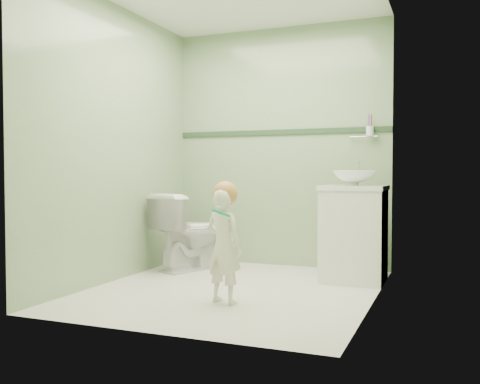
% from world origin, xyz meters
% --- Properties ---
extents(ground, '(2.50, 2.50, 0.00)m').
position_xyz_m(ground, '(0.00, 0.00, 0.00)').
color(ground, silver).
rests_on(ground, ground).
extents(room_shell, '(2.50, 2.54, 2.40)m').
position_xyz_m(room_shell, '(0.00, 0.00, 1.20)').
color(room_shell, '#80AE7B').
rests_on(room_shell, ground).
extents(trim_stripe, '(2.20, 0.02, 0.05)m').
position_xyz_m(trim_stripe, '(0.00, 1.24, 1.35)').
color(trim_stripe, '#294329').
rests_on(trim_stripe, room_shell).
extents(vanity, '(0.52, 0.50, 0.80)m').
position_xyz_m(vanity, '(0.84, 0.70, 0.40)').
color(vanity, silver).
rests_on(vanity, ground).
extents(counter, '(0.54, 0.52, 0.04)m').
position_xyz_m(counter, '(0.84, 0.70, 0.81)').
color(counter, white).
rests_on(counter, vanity).
extents(basin, '(0.37, 0.37, 0.13)m').
position_xyz_m(basin, '(0.84, 0.70, 0.89)').
color(basin, white).
rests_on(basin, counter).
extents(faucet, '(0.03, 0.13, 0.18)m').
position_xyz_m(faucet, '(0.84, 0.89, 0.97)').
color(faucet, silver).
rests_on(faucet, counter).
extents(cup_holder, '(0.26, 0.07, 0.21)m').
position_xyz_m(cup_holder, '(0.89, 1.18, 1.33)').
color(cup_holder, silver).
rests_on(cup_holder, room_shell).
extents(toilet, '(0.64, 0.83, 0.74)m').
position_xyz_m(toilet, '(-0.74, 0.68, 0.37)').
color(toilet, white).
rests_on(toilet, ground).
extents(toddler, '(0.34, 0.27, 0.82)m').
position_xyz_m(toddler, '(0.10, -0.42, 0.41)').
color(toddler, silver).
rests_on(toddler, ground).
extents(hair_cap, '(0.18, 0.18, 0.18)m').
position_xyz_m(hair_cap, '(0.10, -0.40, 0.79)').
color(hair_cap, '#C5833E').
rests_on(hair_cap, toddler).
extents(teal_toothbrush, '(0.11, 0.14, 0.08)m').
position_xyz_m(teal_toothbrush, '(0.14, -0.56, 0.67)').
color(teal_toothbrush, '#009869').
rests_on(teal_toothbrush, toddler).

